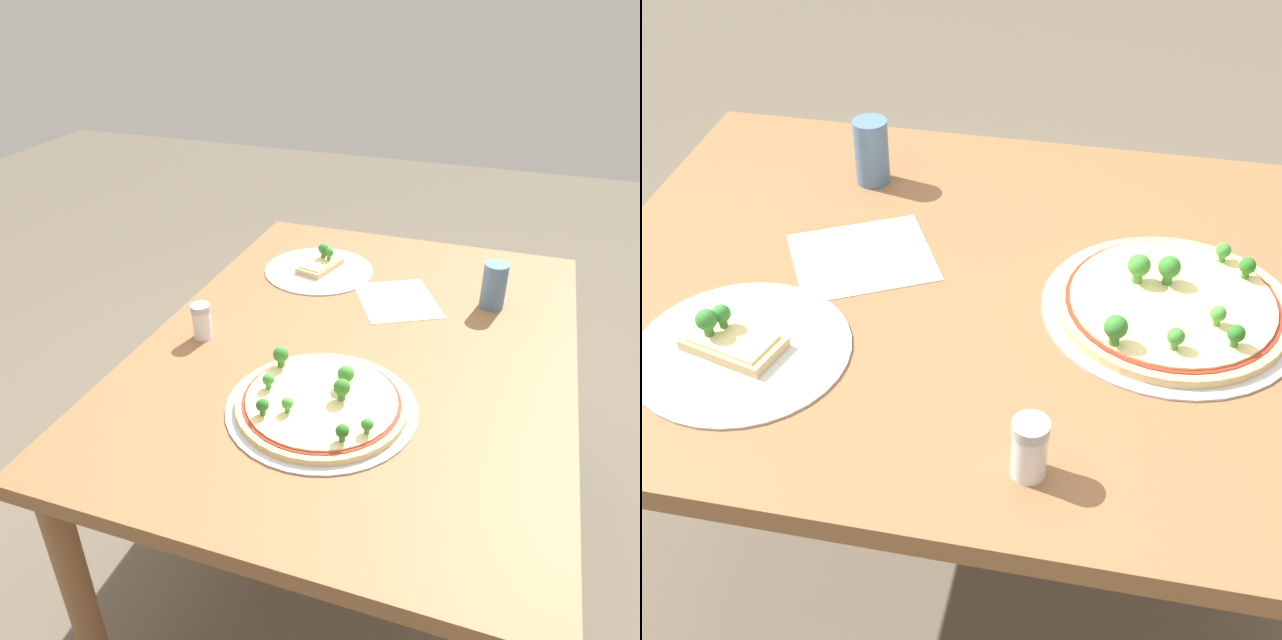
# 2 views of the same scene
# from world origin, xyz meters

# --- Properties ---
(ground_plane) EXTENTS (8.00, 8.00, 0.00)m
(ground_plane) POSITION_xyz_m (0.00, 0.00, 0.00)
(ground_plane) COLOR brown
(dining_table) EXTENTS (1.29, 0.95, 0.72)m
(dining_table) POSITION_xyz_m (0.00, 0.00, 0.63)
(dining_table) COLOR brown
(dining_table) RESTS_ON ground_plane
(pizza_tray_whole) EXTENTS (0.38, 0.38, 0.07)m
(pizza_tray_whole) POSITION_xyz_m (0.26, -0.01, 0.73)
(pizza_tray_whole) COLOR silver
(pizza_tray_whole) RESTS_ON dining_table
(pizza_tray_slice) EXTENTS (0.31, 0.31, 0.07)m
(pizza_tray_slice) POSITION_xyz_m (-0.33, -0.22, 0.72)
(pizza_tray_slice) COLOR silver
(pizza_tray_slice) RESTS_ON dining_table
(drinking_cup) EXTENTS (0.06, 0.06, 0.12)m
(drinking_cup) POSITION_xyz_m (-0.27, 0.27, 0.77)
(drinking_cup) COLOR #4C7099
(drinking_cup) RESTS_ON dining_table
(condiment_shaker) EXTENTS (0.05, 0.05, 0.09)m
(condiment_shaker) POSITION_xyz_m (0.10, -0.36, 0.76)
(condiment_shaker) COLOR silver
(condiment_shaker) RESTS_ON dining_table
(paper_menu) EXTENTS (0.28, 0.27, 0.00)m
(paper_menu) POSITION_xyz_m (-0.22, 0.04, 0.72)
(paper_menu) COLOR silver
(paper_menu) RESTS_ON dining_table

